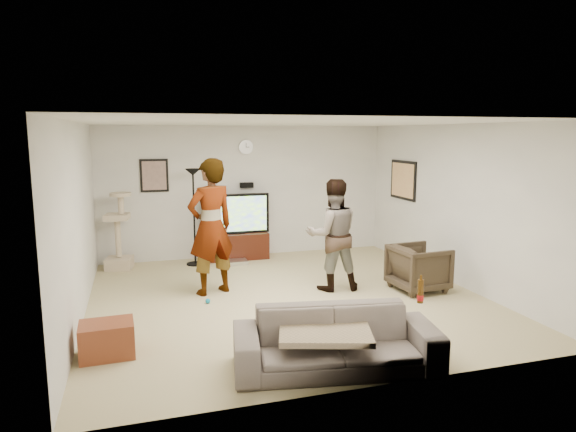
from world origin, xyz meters
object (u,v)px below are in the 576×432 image
object	(u,v)px
tv_stand	(236,246)
tv	(236,214)
person_left	(211,227)
sofa	(336,340)
floor_lamp	(194,218)
armchair	(419,268)
side_table	(107,339)
beer_bottle	(421,291)
person_right	(333,235)
cat_tree	(118,231)

from	to	relation	value
tv_stand	tv	xyz separation A→B (m)	(0.00, 0.00, 0.62)
person_left	sofa	bearing A→B (deg)	84.48
tv_stand	floor_lamp	bearing A→B (deg)	-165.09
sofa	armchair	distance (m)	3.01
tv	side_table	xyz separation A→B (m)	(-2.15, -3.83, -0.68)
tv_stand	armchair	size ratio (longest dim) A/B	1.55
floor_lamp	side_table	world-z (taller)	floor_lamp
tv	sofa	bearing A→B (deg)	-89.06
tv_stand	beer_bottle	size ratio (longest dim) A/B	4.73
armchair	beer_bottle	bearing A→B (deg)	144.70
tv_stand	beer_bottle	xyz separation A→B (m)	(1.02, -4.80, 0.48)
tv	armchair	size ratio (longest dim) A/B	1.65
person_left	tv_stand	bearing A→B (deg)	-132.76
armchair	floor_lamp	bearing A→B (deg)	46.26
armchair	tv_stand	bearing A→B (deg)	35.33
person_right	person_left	bearing A→B (deg)	-4.28
beer_bottle	floor_lamp	bearing A→B (deg)	111.64
cat_tree	side_table	distance (m)	3.74
sofa	side_table	size ratio (longest dim) A/B	3.68
tv	person_left	distance (m)	2.12
person_left	armchair	xyz separation A→B (m)	(3.02, -0.76, -0.66)
person_left	armchair	size ratio (longest dim) A/B	2.63
sofa	side_table	world-z (taller)	sofa
armchair	tv	bearing A→B (deg)	35.33
beer_bottle	armchair	bearing A→B (deg)	59.01
tv	beer_bottle	world-z (taller)	tv
armchair	side_table	distance (m)	4.55
sofa	side_table	bearing A→B (deg)	166.18
sofa	beer_bottle	size ratio (longest dim) A/B	8.19
tv_stand	cat_tree	size ratio (longest dim) A/B	0.87
person_left	floor_lamp	bearing A→B (deg)	-110.37
floor_lamp	person_left	distance (m)	1.77
tv	tv_stand	bearing A→B (deg)	0.00
floor_lamp	tv_stand	bearing A→B (deg)	14.91
floor_lamp	sofa	bearing A→B (deg)	-79.16
person_right	armchair	distance (m)	1.39
person_left	beer_bottle	world-z (taller)	person_left
tv	beer_bottle	bearing A→B (deg)	-78.00
tv_stand	side_table	xyz separation A→B (m)	(-2.15, -3.83, -0.06)
sofa	floor_lamp	bearing A→B (deg)	110.57
person_right	sofa	size ratio (longest dim) A/B	0.82
tv_stand	tv	world-z (taller)	tv
floor_lamp	sofa	xyz separation A→B (m)	(0.88, -4.59, -0.57)
cat_tree	beer_bottle	xyz separation A→B (m)	(3.14, -4.68, 0.04)
floor_lamp	cat_tree	xyz separation A→B (m)	(-1.32, 0.09, -0.18)
floor_lamp	armchair	world-z (taller)	floor_lamp
person_left	side_table	size ratio (longest dim) A/B	3.61
tv	sofa	size ratio (longest dim) A/B	0.61
floor_lamp	person_left	bearing A→B (deg)	-88.45
beer_bottle	side_table	size ratio (longest dim) A/B	0.45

